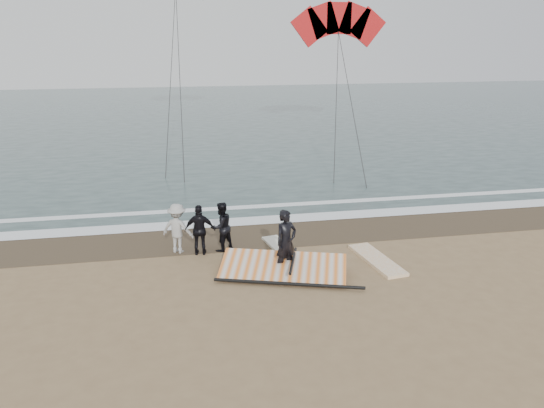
{
  "coord_description": "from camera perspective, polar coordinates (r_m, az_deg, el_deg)",
  "views": [
    {
      "loc": [
        -4.19,
        -12.84,
        6.8
      ],
      "look_at": [
        -1.23,
        3.0,
        1.6
      ],
      "focal_mm": 35.0,
      "sensor_mm": 36.0,
      "label": 1
    }
  ],
  "objects": [
    {
      "name": "sail_rig",
      "position": [
        15.78,
        0.85,
        -6.85
      ],
      "size": [
        4.09,
        2.75,
        0.49
      ],
      "color": "black",
      "rests_on": "ground"
    },
    {
      "name": "foam_far",
      "position": [
        21.93,
        0.95,
        -0.1
      ],
      "size": [
        120.0,
        0.45,
        0.01
      ],
      "primitive_type": "cube",
      "color": "white",
      "rests_on": "sea"
    },
    {
      "name": "foam_near",
      "position": [
        20.36,
        1.9,
        -1.55
      ],
      "size": [
        120.0,
        0.9,
        0.01
      ],
      "primitive_type": "cube",
      "color": "white",
      "rests_on": "sea"
    },
    {
      "name": "wet_sand",
      "position": [
        19.08,
        2.81,
        -2.99
      ],
      "size": [
        120.0,
        2.8,
        0.01
      ],
      "primitive_type": "cube",
      "color": "#4C3D2B",
      "rests_on": "ground"
    },
    {
      "name": "ground",
      "position": [
        15.12,
        6.77,
        -8.98
      ],
      "size": [
        120.0,
        120.0,
        0.0
      ],
      "primitive_type": "plane",
      "color": "#8C704C",
      "rests_on": "ground"
    },
    {
      "name": "man_main",
      "position": [
        15.56,
        1.52,
        -4.1
      ],
      "size": [
        0.84,
        0.73,
        1.95
      ],
      "primitive_type": "imported",
      "rotation": [
        0.0,
        0.0,
        0.45
      ],
      "color": "black",
      "rests_on": "ground"
    },
    {
      "name": "trio_cluster",
      "position": [
        17.22,
        -8.03,
        -2.6
      ],
      "size": [
        2.52,
        1.09,
        1.66
      ],
      "color": "black",
      "rests_on": "ground"
    },
    {
      "name": "board_cream",
      "position": [
        17.55,
        1.0,
        -4.76
      ],
      "size": [
        0.98,
        2.22,
        0.09
      ],
      "primitive_type": "cube",
      "rotation": [
        0.0,
        0.0,
        0.19
      ],
      "color": "silver",
      "rests_on": "ground"
    },
    {
      "name": "board_white",
      "position": [
        16.97,
        11.21,
        -5.9
      ],
      "size": [
        1.07,
        2.63,
        0.1
      ],
      "primitive_type": "cube",
      "rotation": [
        0.0,
        0.0,
        0.14
      ],
      "color": "white",
      "rests_on": "ground"
    },
    {
      "name": "kite_red",
      "position": [
        36.87,
        7.18,
        18.36
      ],
      "size": [
        7.18,
        6.66,
        14.99
      ],
      "color": "red",
      "rests_on": "ground"
    },
    {
      "name": "sea",
      "position": [
        46.52,
        -5.37,
        9.42
      ],
      "size": [
        120.0,
        54.0,
        0.02
      ],
      "primitive_type": "cube",
      "color": "#233838",
      "rests_on": "ground"
    }
  ]
}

